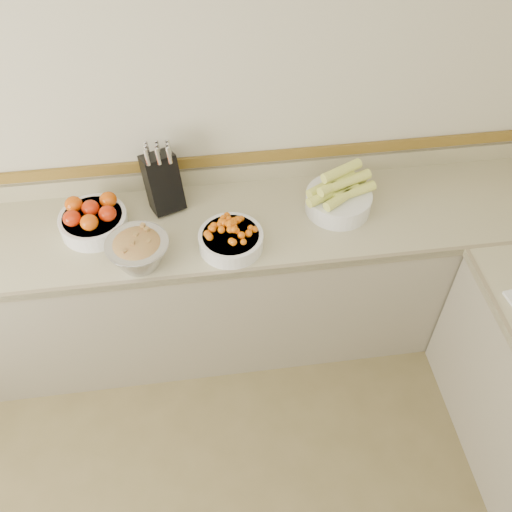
{
  "coord_description": "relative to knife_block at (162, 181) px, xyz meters",
  "views": [
    {
      "loc": [
        0.12,
        -0.34,
        2.88
      ],
      "look_at": [
        0.35,
        1.35,
        1.0
      ],
      "focal_mm": 40.0,
      "sensor_mm": 36.0,
      "label": 1
    }
  ],
  "objects": [
    {
      "name": "counter_back",
      "position": [
        0.05,
        -0.18,
        -0.6
      ],
      "size": [
        4.0,
        0.65,
        1.08
      ],
      "color": "tan",
      "rests_on": "ground_plane"
    },
    {
      "name": "back_wall",
      "position": [
        0.05,
        0.15,
        0.24
      ],
      "size": [
        4.0,
        0.0,
        4.0
      ],
      "primitive_type": "plane",
      "rotation": [
        1.57,
        0.0,
        0.0
      ],
      "color": "beige",
      "rests_on": "ground_plane"
    },
    {
      "name": "corn_bowl",
      "position": [
        0.86,
        -0.15,
        -0.08
      ],
      "size": [
        0.36,
        0.33,
        0.24
      ],
      "color": "white",
      "rests_on": "counter_back"
    },
    {
      "name": "tomato_bowl",
      "position": [
        -0.35,
        -0.13,
        -0.09
      ],
      "size": [
        0.33,
        0.33,
        0.16
      ],
      "color": "white",
      "rests_on": "counter_back"
    },
    {
      "name": "rhubarb_bowl",
      "position": [
        -0.13,
        -0.38,
        -0.07
      ],
      "size": [
        0.29,
        0.29,
        0.17
      ],
      "color": "#B2B2BA",
      "rests_on": "counter_back"
    },
    {
      "name": "cherry_tomato_bowl",
      "position": [
        0.3,
        -0.34,
        -0.1
      ],
      "size": [
        0.31,
        0.31,
        0.17
      ],
      "color": "white",
      "rests_on": "counter_back"
    },
    {
      "name": "knife_block",
      "position": [
        0.0,
        0.0,
        0.0
      ],
      "size": [
        0.21,
        0.23,
        0.38
      ],
      "color": "black",
      "rests_on": "counter_back"
    }
  ]
}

